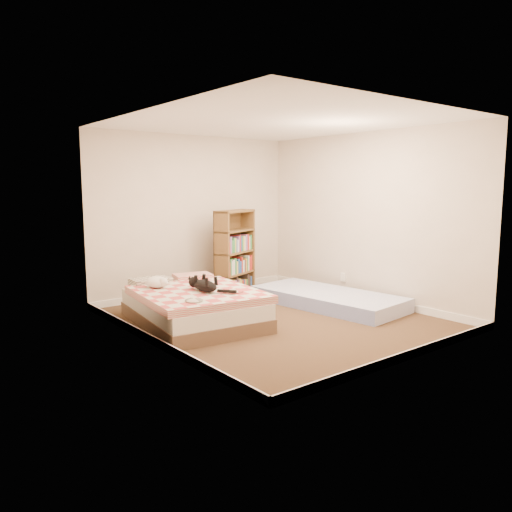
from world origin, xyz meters
TOP-DOWN VIEW (x-y plane):
  - room at (0.00, 0.00)m, footprint 3.51×4.01m
  - bed at (-0.94, 0.52)m, footprint 1.54×2.00m
  - bookshelf at (0.47, 1.57)m, footprint 0.91×0.56m
  - floor_mattress at (1.08, 0.11)m, footprint 1.23×2.30m
  - black_cat at (-0.91, 0.28)m, footprint 0.25×0.72m
  - white_dog at (-1.26, 0.81)m, footprint 0.37×0.38m

SIDE VIEW (x-z plane):
  - floor_mattress at x=1.08m, z-range 0.00..0.20m
  - bed at x=-0.94m, z-range -0.02..0.47m
  - bookshelf at x=0.47m, z-range -0.16..1.18m
  - white_dog at x=-1.26m, z-range 0.45..0.59m
  - black_cat at x=-0.91m, z-range 0.44..0.60m
  - room at x=0.00m, z-range -0.06..2.45m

